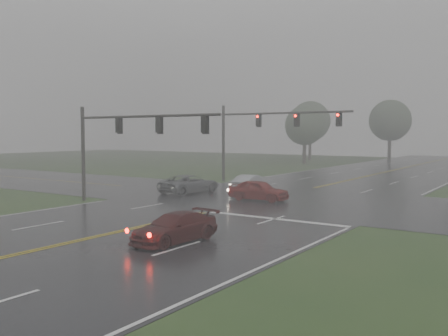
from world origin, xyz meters
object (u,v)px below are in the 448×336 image
Objects in this scene: sedan_maroon at (175,242)px; sedan_silver at (251,192)px; signal_gantry_far at (260,128)px; sedan_red at (259,201)px; car_grey at (190,193)px; signal_gantry_near at (120,135)px.

sedan_silver reaches higher than sedan_maroon.
sedan_silver is (-6.72, 17.73, 0.00)m from sedan_maroon.
sedan_maroon is 0.33× the size of signal_gantry_far.
sedan_red is 6.67m from car_grey.
signal_gantry_near is at bearing 131.82° from sedan_red.
car_grey is (-10.24, 14.24, 0.00)m from sedan_maroon.
sedan_maroon is 17.53m from car_grey.
sedan_maroon is 0.37× the size of signal_gantry_near.
sedan_silver is 0.31× the size of signal_gantry_far.
sedan_silver is (-3.11, 4.23, 0.00)m from sedan_red.
sedan_red is at bearing -178.58° from car_grey.
sedan_silver is at bearing -65.27° from signal_gantry_far.
car_grey is at bearing 89.92° from signal_gantry_near.
signal_gantry_near is at bearing -91.61° from signal_gantry_far.
signal_gantry_far is (0.49, 17.45, 0.62)m from signal_gantry_near.
sedan_silver is 12.30m from signal_gantry_near.
sedan_red reaches higher than sedan_silver.
signal_gantry_far is (-3.03, 6.59, 5.19)m from sedan_silver.
sedan_red is 0.82× the size of car_grey.
sedan_maroon is 0.83× the size of car_grey.
signal_gantry_near is (-0.01, -7.37, 4.57)m from car_grey.
signal_gantry_near is at bearing 152.22° from sedan_maroon.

